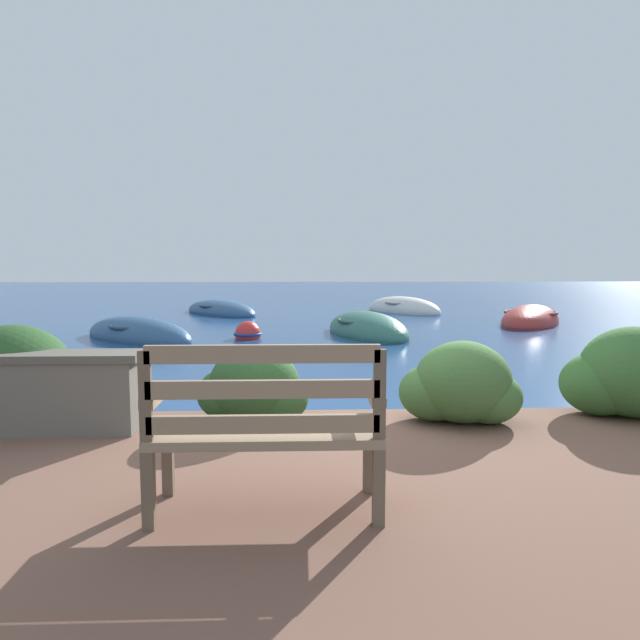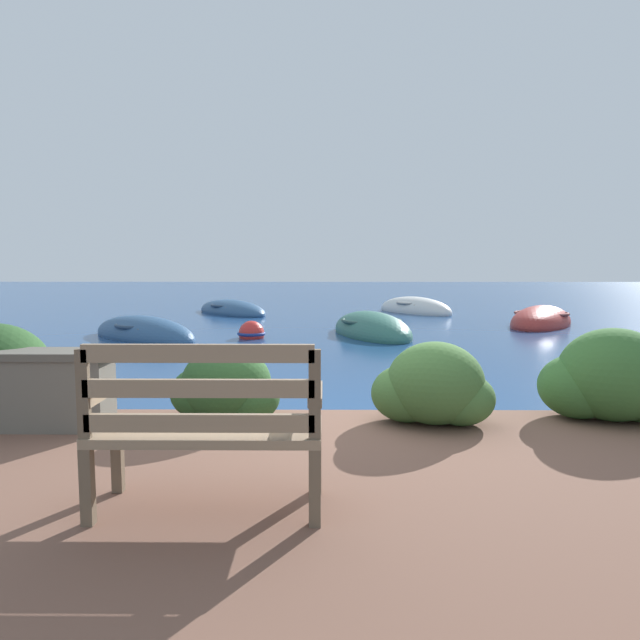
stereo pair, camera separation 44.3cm
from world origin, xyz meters
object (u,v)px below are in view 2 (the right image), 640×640
rowboat_mid (372,331)px  rowboat_far (541,323)px  park_bench (206,424)px  rowboat_distant (415,310)px  rowboat_outer (232,311)px  mooring_buoy (252,334)px  rowboat_nearest (144,335)px

rowboat_mid → rowboat_far: rowboat_mid is taller
park_bench → rowboat_distant: 15.01m
rowboat_mid → rowboat_outer: bearing=19.3°
park_bench → mooring_buoy: park_bench is taller
rowboat_mid → rowboat_far: size_ratio=0.99×
park_bench → rowboat_outer: bearing=103.3°
rowboat_far → rowboat_outer: size_ratio=0.96×
park_bench → rowboat_outer: 14.43m
park_bench → rowboat_nearest: size_ratio=0.40×
park_bench → rowboat_mid: size_ratio=0.38×
rowboat_mid → mooring_buoy: rowboat_mid is taller
rowboat_nearest → rowboat_distant: size_ratio=0.98×
park_bench → rowboat_mid: (1.62, 9.14, -0.63)m
park_bench → rowboat_nearest: park_bench is taller
rowboat_outer → park_bench: bearing=-28.7°
rowboat_nearest → rowboat_mid: bearing=47.9°
rowboat_mid → mooring_buoy: (-2.50, -0.52, 0.02)m
park_bench → rowboat_far: park_bench is taller
rowboat_outer → mooring_buoy: rowboat_outer is taller
park_bench → rowboat_mid: bearing=84.5°
rowboat_far → rowboat_distant: (-2.53, 3.60, -0.00)m
park_bench → rowboat_nearest: (-3.06, 8.53, -0.63)m
park_bench → rowboat_far: size_ratio=0.37×
rowboat_outer → mooring_buoy: 5.77m
rowboat_mid → rowboat_outer: (-3.82, 5.10, -0.01)m
rowboat_nearest → rowboat_distant: bearing=83.6°
mooring_buoy → rowboat_distant: bearing=54.5°
rowboat_distant → mooring_buoy: 7.35m
rowboat_outer → rowboat_distant: 5.61m
rowboat_far → rowboat_outer: rowboat_far is taller
rowboat_far → rowboat_outer: bearing=100.4°
rowboat_distant → rowboat_outer: bearing=-119.0°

